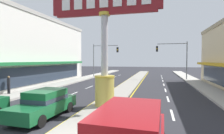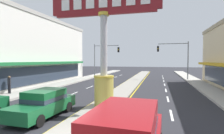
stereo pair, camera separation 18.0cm
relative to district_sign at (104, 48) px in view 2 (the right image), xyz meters
name	(u,v)px [view 2 (the right image)]	position (x,y,z in m)	size (l,w,h in m)	color
median_strip	(132,83)	(0.00, 12.64, -4.00)	(2.11, 52.00, 0.14)	gray
sidewalk_left	(67,83)	(-8.81, 10.64, -3.98)	(2.31, 60.00, 0.18)	#ADA89E
sidewalk_right	(206,88)	(8.81, 10.64, -3.98)	(2.31, 60.00, 0.18)	#ADA89E
lane_markings	(130,85)	(0.00, 11.29, -4.06)	(8.85, 52.00, 0.01)	silver
district_sign	(104,48)	(0.00, 0.00, 0.00)	(7.58, 1.37, 7.76)	gold
storefront_left	(18,51)	(-14.25, 7.80, 0.37)	(9.25, 22.61, 8.88)	silver
traffic_light_left_side	(104,55)	(-6.29, 19.72, 0.18)	(4.86, 0.46, 6.20)	slate
traffic_light_right_side	(176,54)	(6.29, 18.73, 0.18)	(4.86, 0.46, 6.20)	slate
sedan_near_left_lane	(44,103)	(-2.70, -2.81, -3.28)	(1.93, 4.35, 1.53)	#14562D
pedestrian_near_kerb	(9,83)	(-9.64, 1.74, -2.97)	(0.41, 0.45, 1.62)	black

